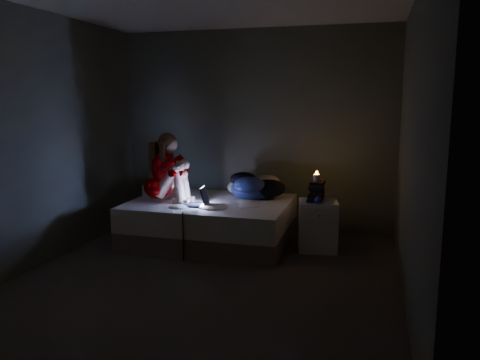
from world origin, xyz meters
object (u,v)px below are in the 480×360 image
at_px(woman, 158,167).
at_px(phone, 311,201).
at_px(laptop, 193,196).
at_px(bed, 211,222).
at_px(nightstand, 318,226).
at_px(candle, 317,177).

distance_m(woman, phone, 1.82).
bearing_deg(woman, laptop, -15.27).
relative_size(bed, woman, 2.27).
bearing_deg(laptop, bed, 63.14).
height_order(bed, nightstand, nightstand).
distance_m(bed, phone, 1.24).
bearing_deg(woman, candle, 6.60).
height_order(bed, phone, phone).
relative_size(woman, phone, 5.86).
xyz_separation_m(candle, phone, (-0.05, -0.07, -0.27)).
height_order(laptop, candle, candle).
relative_size(laptop, candle, 4.10).
height_order(woman, candle, woman).
bearing_deg(bed, woman, -163.36).
height_order(candle, phone, candle).
height_order(nightstand, phone, phone).
distance_m(woman, candle, 1.85).
bearing_deg(candle, laptop, -164.72).
bearing_deg(phone, nightstand, 61.50).
height_order(laptop, nightstand, laptop).
relative_size(candle, phone, 0.57).
distance_m(bed, nightstand, 1.27).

